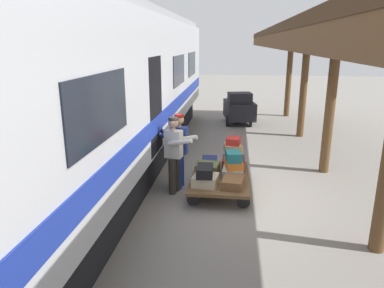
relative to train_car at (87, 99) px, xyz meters
The scene contains 19 objects.
ground_plane 4.00m from the train_car, behind, with size 60.00×60.00×0.00m, color gray.
platform_canopy 5.53m from the train_car, behind, with size 3.20×19.11×3.56m.
train_car is the anchor object (origin of this frame).
luggage_cart 3.37m from the train_car, behind, with size 1.29×2.12×0.35m.
suitcase_navy_fabric 3.16m from the train_car, 161.11° to the right, with size 0.36×0.61×0.20m, color navy.
suitcase_cream_canvas 3.04m from the train_car, behind, with size 0.50×0.50×0.22m, color beige.
suitcase_gray_aluminum 3.54m from the train_car, behind, with size 0.45×0.62×0.21m, color #9EA0A5.
suitcase_brown_leather 3.54m from the train_car, behind, with size 0.40×0.60×0.19m, color brown.
suitcase_olive_duffel 3.03m from the train_car, behind, with size 0.49×0.49×0.28m, color brown.
suitcase_burgundy_valise 3.63m from the train_car, 164.36° to the right, with size 0.52×0.56×0.24m, color maroon.
suitcase_slate_roller 3.55m from the train_car, 164.56° to the right, with size 0.41×0.55×0.15m, color #4C515B.
suitcase_tan_vintage 3.46m from the train_car, 164.88° to the right, with size 0.40×0.44×0.20m, color tan.
suitcase_red_plastic 3.40m from the train_car, 165.08° to the right, with size 0.30×0.36×0.16m, color #AD231E.
suitcase_orange_carryall 3.46m from the train_car, behind, with size 0.36×0.51×0.16m, color #CC6B23.
suitcase_black_hardshell 2.93m from the train_car, behind, with size 0.33×0.55×0.20m, color black.
suitcase_teal_softside 3.37m from the train_car, behind, with size 0.31×0.44×0.21m, color #1E666B.
porter_in_overalls 2.24m from the train_car, 168.67° to the right, with size 0.70×0.48×1.70m.
porter_by_door 2.18m from the train_car, behind, with size 0.72×0.53×1.70m.
baggage_tug 8.18m from the train_car, 114.32° to the right, with size 1.37×1.86×1.30m.
Camera 1 is at (0.30, 7.25, 3.23)m, focal length 33.60 mm.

